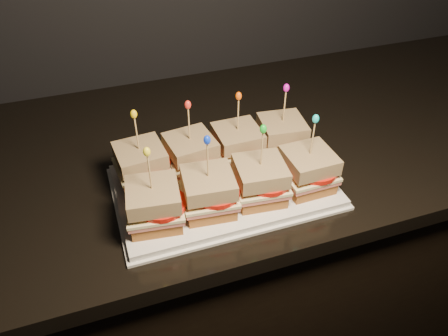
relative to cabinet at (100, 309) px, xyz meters
name	(u,v)px	position (x,y,z in m)	size (l,w,h in m)	color
cabinet	(100,309)	(0.00, 0.00, 0.00)	(2.58, 0.66, 0.90)	black
granite_slab	(60,179)	(0.00, 0.00, 0.47)	(2.62, 0.70, 0.04)	black
platter	(224,186)	(0.31, -0.16, 0.50)	(0.41, 0.25, 0.02)	white
platter_rim	(224,189)	(0.31, -0.16, 0.49)	(0.42, 0.27, 0.01)	white
sandwich_0_bread_bot	(143,176)	(0.16, -0.10, 0.52)	(0.09, 0.09, 0.02)	brown
sandwich_0_ham	(142,169)	(0.16, -0.10, 0.53)	(0.09, 0.09, 0.01)	#C66355
sandwich_0_cheese	(142,166)	(0.16, -0.10, 0.54)	(0.10, 0.09, 0.01)	beige
sandwich_0_tomato	(148,164)	(0.17, -0.11, 0.55)	(0.09, 0.09, 0.01)	red
sandwich_0_bread_top	(140,155)	(0.16, -0.10, 0.57)	(0.09, 0.09, 0.03)	#54320E
sandwich_0_pick	(137,135)	(0.16, -0.10, 0.61)	(0.00, 0.00, 0.09)	tan
sandwich_0_frill	(134,114)	(0.16, -0.10, 0.66)	(0.01, 0.01, 0.02)	yellow
sandwich_1_bread_bot	(191,165)	(0.26, -0.10, 0.52)	(0.09, 0.09, 0.02)	brown
sandwich_1_ham	(191,159)	(0.26, -0.10, 0.53)	(0.09, 0.09, 0.01)	#C66355
sandwich_1_cheese	(191,156)	(0.26, -0.10, 0.54)	(0.10, 0.09, 0.01)	beige
sandwich_1_tomato	(197,154)	(0.27, -0.11, 0.55)	(0.09, 0.09, 0.01)	red
sandwich_1_bread_top	(190,145)	(0.26, -0.10, 0.57)	(0.09, 0.09, 0.03)	#54320E
sandwich_1_pick	(189,126)	(0.26, -0.10, 0.61)	(0.00, 0.00, 0.09)	tan
sandwich_1_frill	(188,105)	(0.26, -0.10, 0.66)	(0.01, 0.01, 0.02)	red
sandwich_2_bread_bot	(237,156)	(0.36, -0.10, 0.52)	(0.09, 0.09, 0.02)	brown
sandwich_2_ham	(237,150)	(0.36, -0.10, 0.53)	(0.09, 0.09, 0.01)	#C66355
sandwich_2_cheese	(237,147)	(0.36, -0.10, 0.54)	(0.10, 0.09, 0.01)	beige
sandwich_2_tomato	(244,144)	(0.37, -0.11, 0.55)	(0.09, 0.09, 0.01)	red
sandwich_2_bread_top	(238,136)	(0.36, -0.10, 0.57)	(0.09, 0.09, 0.03)	#54320E
sandwich_2_pick	(238,117)	(0.36, -0.10, 0.61)	(0.00, 0.00, 0.09)	tan
sandwich_2_frill	(239,96)	(0.36, -0.10, 0.66)	(0.01, 0.01, 0.02)	#E64F07
sandwich_3_bread_bot	(280,147)	(0.46, -0.10, 0.52)	(0.09, 0.09, 0.02)	brown
sandwich_3_ham	(281,141)	(0.46, -0.10, 0.53)	(0.09, 0.09, 0.01)	#C66355
sandwich_3_cheese	(281,138)	(0.46, -0.10, 0.54)	(0.10, 0.09, 0.01)	beige
sandwich_3_tomato	(288,135)	(0.47, -0.11, 0.55)	(0.09, 0.09, 0.01)	red
sandwich_3_bread_top	(282,127)	(0.46, -0.10, 0.57)	(0.09, 0.09, 0.03)	#54320E
sandwich_3_pick	(284,108)	(0.46, -0.10, 0.61)	(0.00, 0.00, 0.09)	tan
sandwich_3_frill	(286,88)	(0.46, -0.10, 0.66)	(0.01, 0.01, 0.02)	#D310BD
sandwich_4_bread_bot	(156,216)	(0.16, -0.22, 0.52)	(0.09, 0.09, 0.02)	brown
sandwich_4_ham	(155,209)	(0.16, -0.22, 0.53)	(0.09, 0.09, 0.01)	#C66355
sandwich_4_cheese	(154,206)	(0.16, -0.22, 0.54)	(0.10, 0.09, 0.01)	beige
sandwich_4_tomato	(162,204)	(0.17, -0.23, 0.55)	(0.09, 0.09, 0.01)	red
sandwich_4_bread_top	(153,195)	(0.16, -0.22, 0.57)	(0.09, 0.09, 0.03)	#54320E
sandwich_4_pick	(150,174)	(0.16, -0.22, 0.61)	(0.00, 0.00, 0.09)	tan
sandwich_4_frill	(147,152)	(0.16, -0.22, 0.66)	(0.01, 0.01, 0.02)	yellow
sandwich_5_bread_bot	(209,204)	(0.26, -0.22, 0.52)	(0.09, 0.09, 0.02)	brown
sandwich_5_ham	(209,197)	(0.26, -0.22, 0.53)	(0.09, 0.09, 0.01)	#C66355
sandwich_5_cheese	(209,194)	(0.26, -0.22, 0.54)	(0.10, 0.09, 0.01)	beige
sandwich_5_tomato	(216,192)	(0.27, -0.23, 0.55)	(0.09, 0.09, 0.01)	red
sandwich_5_bread_top	(208,183)	(0.26, -0.22, 0.57)	(0.09, 0.09, 0.03)	#54320E
sandwich_5_pick	(208,162)	(0.26, -0.22, 0.61)	(0.00, 0.00, 0.09)	tan
sandwich_5_frill	(207,140)	(0.26, -0.22, 0.66)	(0.01, 0.01, 0.02)	#0F32D1
sandwich_6_bread_bot	(259,192)	(0.36, -0.22, 0.52)	(0.09, 0.09, 0.02)	brown
sandwich_6_ham	(259,185)	(0.36, -0.22, 0.53)	(0.09, 0.09, 0.01)	#C66355
sandwich_6_cheese	(260,182)	(0.36, -0.22, 0.54)	(0.10, 0.09, 0.01)	beige
sandwich_6_tomato	(267,180)	(0.37, -0.23, 0.55)	(0.09, 0.09, 0.01)	red
sandwich_6_bread_top	(260,171)	(0.36, -0.22, 0.57)	(0.09, 0.09, 0.03)	#54320E
sandwich_6_pick	(262,151)	(0.36, -0.22, 0.61)	(0.00, 0.00, 0.09)	tan
sandwich_6_frill	(263,129)	(0.36, -0.22, 0.66)	(0.01, 0.01, 0.02)	green
sandwich_7_bread_bot	(306,181)	(0.46, -0.22, 0.52)	(0.09, 0.09, 0.02)	brown
sandwich_7_ham	(307,174)	(0.46, -0.22, 0.53)	(0.09, 0.09, 0.01)	#C66355
sandwich_7_cheese	(308,171)	(0.46, -0.22, 0.54)	(0.10, 0.09, 0.01)	beige
sandwich_7_tomato	(315,169)	(0.47, -0.23, 0.55)	(0.09, 0.09, 0.01)	red
sandwich_7_bread_top	(309,160)	(0.46, -0.22, 0.57)	(0.09, 0.09, 0.03)	#54320E
sandwich_7_pick	(312,140)	(0.46, -0.22, 0.61)	(0.00, 0.00, 0.09)	tan
sandwich_7_frill	(316,119)	(0.46, -0.22, 0.66)	(0.01, 0.01, 0.02)	#0FC7C7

